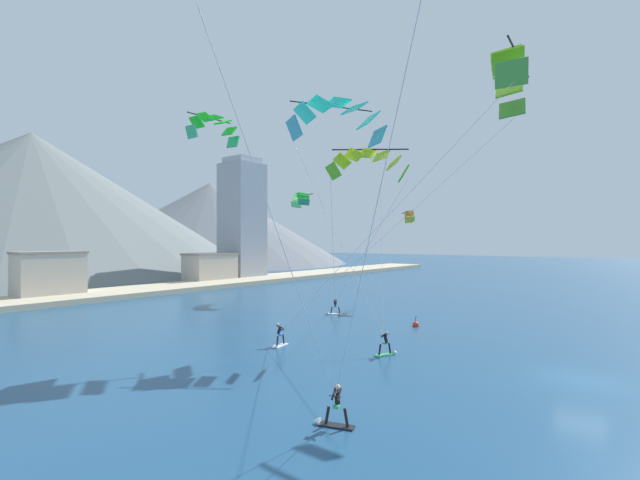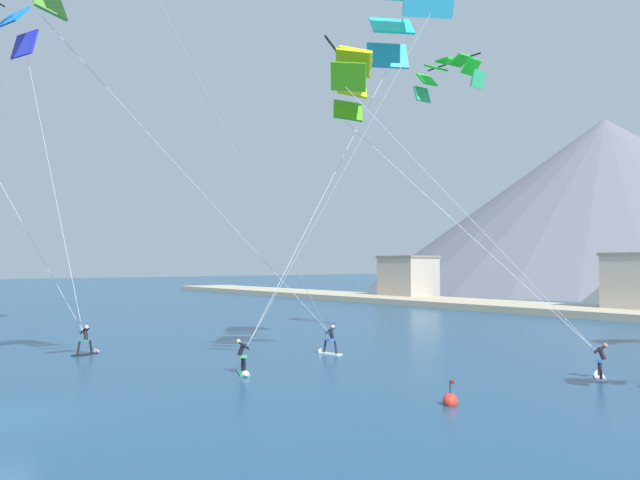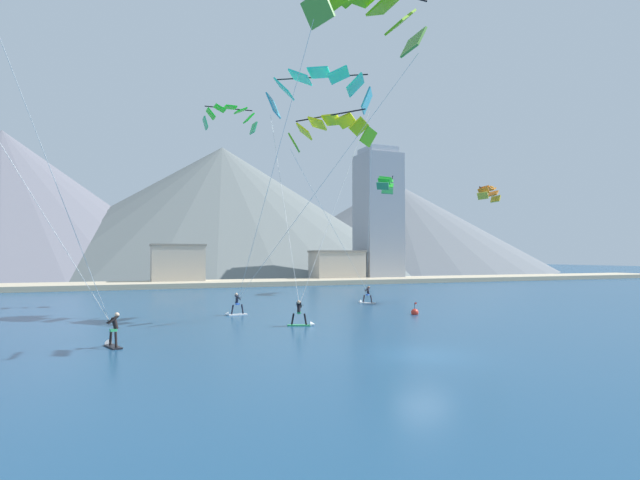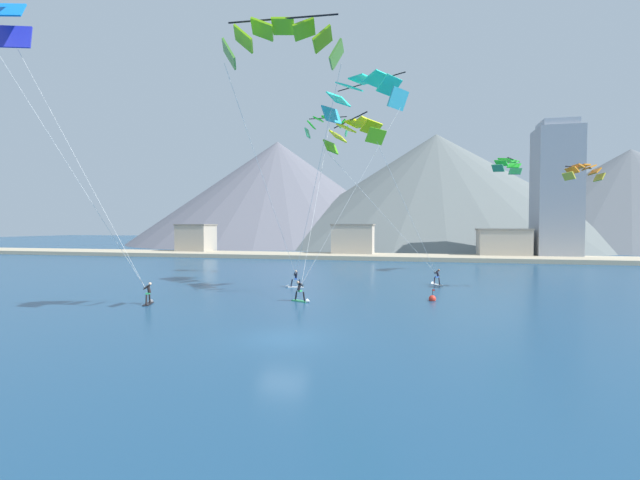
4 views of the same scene
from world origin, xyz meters
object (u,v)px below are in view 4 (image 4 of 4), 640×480
(kitesurfer_near_lead, at_px, (294,282))
(parafoil_kite_distant_low_drift, at_px, (327,124))
(kitesurfer_far_left, at_px, (302,295))
(parafoil_kite_near_trail, at_px, (354,133))
(parafoil_kite_near_lead, at_px, (283,41))
(race_marker_buoy, at_px, (432,299))
(kitesurfer_near_trail, at_px, (436,280))
(parafoil_kite_far_left, at_px, (363,93))
(kitesurfer_mid_center, at_px, (149,297))
(parafoil_kite_distant_mid_solo, at_px, (508,164))
(parafoil_kite_distant_high_outer, at_px, (583,171))

(kitesurfer_near_lead, bearing_deg, parafoil_kite_distant_low_drift, 81.29)
(kitesurfer_near_lead, xyz_separation_m, kitesurfer_far_left, (2.77, -7.23, -0.00))
(kitesurfer_near_lead, relative_size, parafoil_kite_distant_low_drift, 0.36)
(parafoil_kite_near_trail, bearing_deg, parafoil_kite_distant_low_drift, 111.35)
(parafoil_kite_near_lead, xyz_separation_m, race_marker_buoy, (9.04, 9.86, -16.64))
(kitesurfer_near_lead, bearing_deg, kitesurfer_far_left, -69.04)
(kitesurfer_near_trail, xyz_separation_m, parafoil_kite_far_left, (-6.70, -5.28, 17.32))
(kitesurfer_mid_center, height_order, parafoil_kite_distant_low_drift, parafoil_kite_distant_low_drift)
(kitesurfer_near_lead, xyz_separation_m, parafoil_kite_distant_mid_solo, (22.18, 16.72, 12.85))
(kitesurfer_near_lead, distance_m, parafoil_kite_near_trail, 14.97)
(kitesurfer_near_lead, distance_m, race_marker_buoy, 13.45)
(parafoil_kite_distant_low_drift, bearing_deg, kitesurfer_mid_center, -115.94)
(parafoil_kite_distant_high_outer, bearing_deg, parafoil_kite_near_trail, -162.89)
(kitesurfer_near_trail, bearing_deg, kitesurfer_near_lead, -159.98)
(parafoil_kite_distant_high_outer, bearing_deg, parafoil_kite_distant_low_drift, 164.54)
(parafoil_kite_distant_mid_solo, distance_m, race_marker_buoy, 26.82)
(parafoil_kite_near_lead, distance_m, race_marker_buoy, 21.35)
(kitesurfer_near_lead, relative_size, parafoil_kite_near_lead, 0.11)
(kitesurfer_far_left, xyz_separation_m, parafoil_kite_distant_low_drift, (-1.39, 16.21, 16.98))
(kitesurfer_near_trail, height_order, parafoil_kite_near_trail, parafoil_kite_near_trail)
(kitesurfer_mid_center, bearing_deg, kitesurfer_near_trail, 35.84)
(kitesurfer_near_trail, relative_size, parafoil_kite_distant_low_drift, 0.34)
(kitesurfer_near_lead, relative_size, kitesurfer_near_trail, 1.06)
(parafoil_kite_far_left, xyz_separation_m, parafoil_kite_distant_low_drift, (-5.22, 9.42, -0.33))
(kitesurfer_far_left, distance_m, parafoil_kite_distant_high_outer, 26.64)
(parafoil_kite_distant_mid_solo, bearing_deg, parafoil_kite_distant_high_outer, -77.16)
(parafoil_kite_near_lead, xyz_separation_m, parafoil_kite_far_left, (3.01, 14.02, 0.99))
(kitesurfer_mid_center, height_order, kitesurfer_far_left, kitesurfer_mid_center)
(kitesurfer_near_lead, xyz_separation_m, kitesurfer_mid_center, (-8.18, -10.67, 0.02))
(parafoil_kite_near_trail, relative_size, parafoil_kite_distant_low_drift, 2.67)
(parafoil_kite_far_left, relative_size, parafoil_kite_distant_mid_solo, 3.50)
(kitesurfer_near_lead, distance_m, kitesurfer_mid_center, 13.44)
(kitesurfer_far_left, bearing_deg, parafoil_kite_far_left, 60.59)
(parafoil_kite_distant_low_drift, height_order, race_marker_buoy, parafoil_kite_distant_low_drift)
(kitesurfer_near_trail, height_order, kitesurfer_mid_center, kitesurfer_mid_center)
(parafoil_kite_distant_low_drift, relative_size, race_marker_buoy, 4.90)
(parafoil_kite_far_left, bearing_deg, parafoil_kite_near_lead, -102.10)
(parafoil_kite_distant_high_outer, bearing_deg, kitesurfer_near_lead, -174.81)
(parafoil_kite_distant_mid_solo, relative_size, race_marker_buoy, 4.97)
(parafoil_kite_near_trail, relative_size, parafoil_kite_distant_mid_solo, 2.63)
(kitesurfer_near_trail, relative_size, parafoil_kite_far_left, 0.09)
(kitesurfer_mid_center, height_order, parafoil_kite_near_lead, parafoil_kite_near_lead)
(kitesurfer_near_trail, relative_size, race_marker_buoy, 1.65)
(parafoil_kite_far_left, height_order, parafoil_kite_distant_high_outer, parafoil_kite_far_left)
(kitesurfer_far_left, relative_size, parafoil_kite_near_lead, 0.11)
(parafoil_kite_far_left, bearing_deg, parafoil_kite_distant_high_outer, 8.30)
(kitesurfer_near_trail, bearing_deg, parafoil_kite_distant_mid_solo, 53.23)
(kitesurfer_mid_center, distance_m, kitesurfer_far_left, 11.48)
(race_marker_buoy, bearing_deg, parafoil_kite_distant_low_drift, 129.65)
(parafoil_kite_far_left, bearing_deg, parafoil_kite_distant_low_drift, 119.02)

